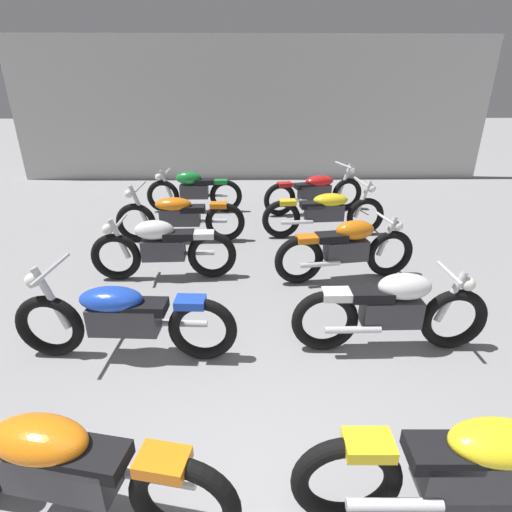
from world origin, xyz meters
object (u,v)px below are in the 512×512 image
at_px(motorcycle_left_row_0, 60,466).
at_px(motorcycle_right_row_1, 392,310).
at_px(motorcycle_left_row_3, 179,216).
at_px(motorcycle_right_row_2, 347,248).
at_px(motorcycle_right_row_3, 325,211).
at_px(motorcycle_left_row_2, 163,248).
at_px(motorcycle_left_row_1, 123,317).
at_px(motorcycle_right_row_4, 315,191).
at_px(motorcycle_right_row_0, 478,468).
at_px(motorcycle_left_row_4, 194,190).

xyz_separation_m(motorcycle_left_row_0, motorcycle_right_row_1, (2.53, 1.70, 0.01)).
height_order(motorcycle_left_row_0, motorcycle_left_row_3, same).
bearing_deg(motorcycle_right_row_2, motorcycle_left_row_0, -126.65).
relative_size(motorcycle_left_row_0, motorcycle_right_row_3, 0.99).
bearing_deg(motorcycle_right_row_2, motorcycle_left_row_2, 178.33).
xyz_separation_m(motorcycle_left_row_1, motorcycle_right_row_2, (2.53, 1.66, 0.01)).
relative_size(motorcycle_left_row_3, motorcycle_right_row_4, 1.02).
height_order(motorcycle_right_row_1, motorcycle_right_row_3, motorcycle_right_row_3).
bearing_deg(motorcycle_right_row_1, motorcycle_right_row_0, -92.36).
distance_m(motorcycle_left_row_3, motorcycle_right_row_3, 2.50).
xyz_separation_m(motorcycle_left_row_3, motorcycle_right_row_2, (2.49, -1.48, 0.01)).
height_order(motorcycle_left_row_2, motorcycle_right_row_1, same).
xyz_separation_m(motorcycle_left_row_1, motorcycle_left_row_3, (0.04, 3.15, 0.00)).
distance_m(motorcycle_left_row_0, motorcycle_right_row_4, 6.82).
distance_m(motorcycle_left_row_0, motorcycle_left_row_3, 4.76).
bearing_deg(motorcycle_right_row_0, motorcycle_left_row_2, 126.37).
distance_m(motorcycle_right_row_2, motorcycle_right_row_4, 3.08).
xyz_separation_m(motorcycle_right_row_3, motorcycle_right_row_4, (0.04, 1.39, 0.00)).
bearing_deg(motorcycle_left_row_3, motorcycle_right_row_1, -49.85).
distance_m(motorcycle_right_row_0, motorcycle_right_row_4, 6.41).
relative_size(motorcycle_left_row_3, motorcycle_left_row_4, 1.10).
bearing_deg(motorcycle_right_row_3, motorcycle_right_row_1, -88.37).
height_order(motorcycle_left_row_4, motorcycle_right_row_2, same).
relative_size(motorcycle_left_row_1, motorcycle_left_row_2, 1.10).
xyz_separation_m(motorcycle_right_row_0, motorcycle_right_row_3, (-0.02, 5.02, 0.00)).
relative_size(motorcycle_right_row_0, motorcycle_right_row_1, 1.10).
relative_size(motorcycle_left_row_1, motorcycle_right_row_3, 1.00).
xyz_separation_m(motorcycle_left_row_1, motorcycle_right_row_0, (2.55, -1.67, 0.00)).
height_order(motorcycle_left_row_1, motorcycle_right_row_2, motorcycle_left_row_1).
distance_m(motorcycle_left_row_0, motorcycle_left_row_2, 3.35).
bearing_deg(motorcycle_right_row_0, motorcycle_left_row_1, 146.77).
height_order(motorcycle_left_row_2, motorcycle_left_row_4, same).
xyz_separation_m(motorcycle_left_row_2, motorcycle_right_row_0, (2.51, -3.41, -0.01)).
relative_size(motorcycle_left_row_1, motorcycle_left_row_3, 1.00).
bearing_deg(motorcycle_right_row_3, motorcycle_right_row_4, 88.35).
distance_m(motorcycle_left_row_4, motorcycle_right_row_2, 4.01).
height_order(motorcycle_right_row_0, motorcycle_right_row_1, motorcycle_right_row_0).
distance_m(motorcycle_left_row_1, motorcycle_right_row_3, 4.20).
bearing_deg(motorcycle_right_row_2, motorcycle_left_row_3, 149.17).
bearing_deg(motorcycle_left_row_4, motorcycle_left_row_0, -89.86).
bearing_deg(motorcycle_left_row_0, motorcycle_left_row_2, 90.82).
relative_size(motorcycle_left_row_3, motorcycle_right_row_2, 1.11).
distance_m(motorcycle_left_row_1, motorcycle_right_row_0, 3.05).
relative_size(motorcycle_left_row_0, motorcycle_left_row_1, 0.99).
xyz_separation_m(motorcycle_left_row_2, motorcycle_right_row_1, (2.58, -1.65, 0.00)).
height_order(motorcycle_left_row_2, motorcycle_left_row_3, motorcycle_left_row_3).
relative_size(motorcycle_right_row_1, motorcycle_right_row_4, 0.93).
xyz_separation_m(motorcycle_left_row_3, motorcycle_right_row_0, (2.51, -4.82, 0.00)).
relative_size(motorcycle_left_row_0, motorcycle_right_row_2, 1.09).
xyz_separation_m(motorcycle_left_row_4, motorcycle_right_row_2, (2.46, -3.17, 0.00)).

